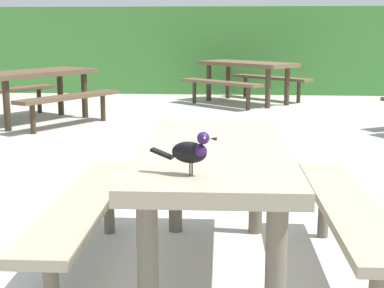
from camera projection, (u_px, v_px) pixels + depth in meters
ground_plane at (254, 268)px, 3.22m from camera, size 60.00×60.00×0.00m
hedge_wall at (241, 50)px, 12.14m from camera, size 28.00×1.43×1.76m
picnic_table_foreground at (214, 178)px, 3.01m from camera, size 1.72×1.82×0.74m
bird_grackle at (192, 151)px, 2.32m from camera, size 0.28×0.11×0.18m
picnic_table_mid_right at (247, 72)px, 10.26m from camera, size 2.39×2.39×0.74m
picnic_table_far_centre at (35, 84)px, 8.13m from camera, size 2.32×2.33×0.74m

